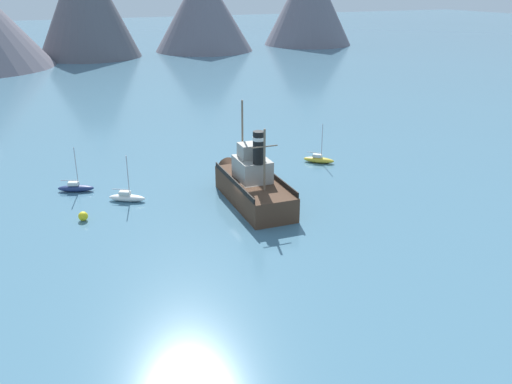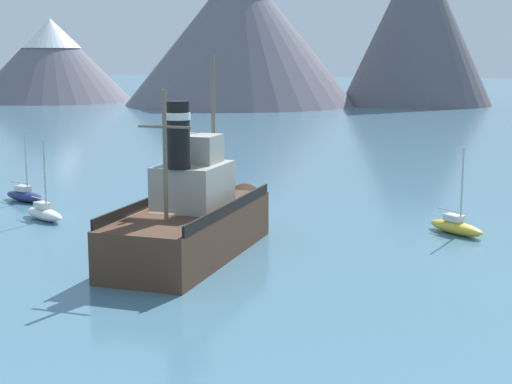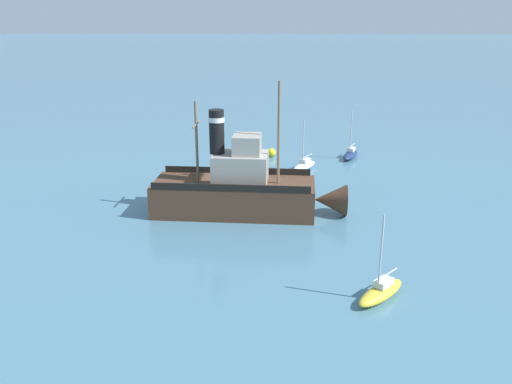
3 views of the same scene
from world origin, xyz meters
TOP-DOWN VIEW (x-y plane):
  - ground_plane at (0.00, 0.00)m, footprint 600.00×600.00m
  - old_tugboat at (1.53, 1.89)m, footprint 5.01×14.55m
  - sailboat_white at (-10.10, 7.16)m, footprint 3.81×2.93m
  - sailboat_yellow at (14.14, 9.97)m, footprint 3.55×3.37m
  - sailboat_navy at (-14.51, 12.17)m, footprint 3.93×2.46m
  - mooring_buoy at (-14.85, 4.02)m, footprint 0.89×0.89m

SIDE VIEW (x-z plane):
  - ground_plane at x=0.00m, z-range 0.00..0.00m
  - sailboat_white at x=-10.10m, z-range -2.02..2.88m
  - sailboat_yellow at x=14.14m, z-range -2.02..2.88m
  - sailboat_navy at x=-14.51m, z-range -2.02..2.88m
  - mooring_buoy at x=-14.85m, z-range 0.00..0.89m
  - old_tugboat at x=1.53m, z-range -3.12..6.78m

